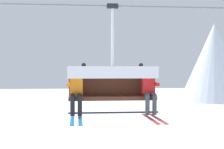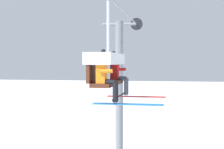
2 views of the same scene
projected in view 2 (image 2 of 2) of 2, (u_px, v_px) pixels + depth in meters
name	position (u px, v px, depth m)	size (l,w,h in m)	color
lift_tower_far	(120.00, 101.00, 16.00)	(0.36, 1.88, 8.01)	slate
chairlift_chair	(105.00, 64.00, 9.16)	(2.25, 0.74, 2.72)	#512819
skier_orange	(107.00, 76.00, 8.24)	(0.48, 1.70, 1.34)	orange
skier_red	(119.00, 73.00, 10.02)	(0.48, 1.70, 1.34)	red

